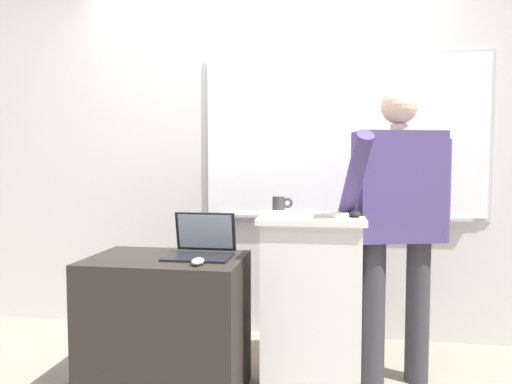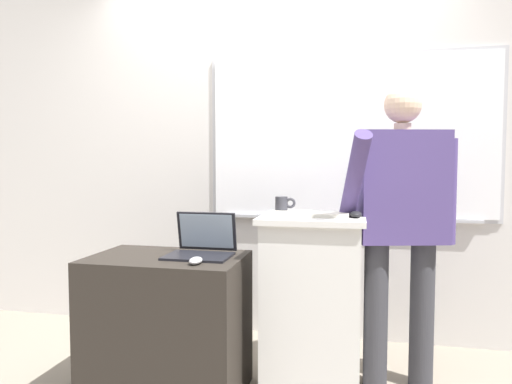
{
  "view_description": "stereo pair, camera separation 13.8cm",
  "coord_description": "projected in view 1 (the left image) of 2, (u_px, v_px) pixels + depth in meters",
  "views": [
    {
      "loc": [
        0.5,
        -1.92,
        1.23
      ],
      "look_at": [
        0.12,
        0.44,
        1.08
      ],
      "focal_mm": 32.0,
      "sensor_mm": 36.0,
      "label": 1
    },
    {
      "loc": [
        0.63,
        -1.89,
        1.23
      ],
      "look_at": [
        0.12,
        0.44,
        1.08
      ],
      "focal_mm": 32.0,
      "sensor_mm": 36.0,
      "label": 2
    }
  ],
  "objects": [
    {
      "name": "lectern_podium",
      "position": [
        312.0,
        301.0,
        2.48
      ],
      "size": [
        0.54,
        0.53,
        0.95
      ],
      "color": "silver",
      "rests_on": "ground_plane"
    },
    {
      "name": "side_desk",
      "position": [
        167.0,
        327.0,
        2.39
      ],
      "size": [
        0.81,
        0.52,
        0.74
      ],
      "color": "#28231E",
      "rests_on": "ground_plane"
    },
    {
      "name": "computer_mouse_by_laptop",
      "position": [
        198.0,
        261.0,
        2.19
      ],
      "size": [
        0.06,
        0.1,
        0.03
      ],
      "color": "#BCBCC1",
      "rests_on": "side_desk"
    },
    {
      "name": "laptop",
      "position": [
        202.0,
        244.0,
        2.42
      ],
      "size": [
        0.34,
        0.29,
        0.22
      ],
      "color": "black",
      "rests_on": "side_desk"
    },
    {
      "name": "computer_mouse_by_keyboard",
      "position": [
        355.0,
        214.0,
        2.35
      ],
      "size": [
        0.06,
        0.1,
        0.03
      ],
      "color": "black",
      "rests_on": "lectern_podium"
    },
    {
      "name": "wireless_keyboard",
      "position": [
        309.0,
        214.0,
        2.39
      ],
      "size": [
        0.4,
        0.13,
        0.02
      ],
      "color": "beige",
      "rests_on": "lectern_podium"
    },
    {
      "name": "person_presenter",
      "position": [
        397.0,
        213.0,
        2.5
      ],
      "size": [
        0.63,
        0.62,
        1.64
      ],
      "rotation": [
        0.0,
        0.0,
        0.25
      ],
      "color": "#333338",
      "rests_on": "ground_plane"
    },
    {
      "name": "back_wall",
      "position": [
        264.0,
        138.0,
        3.3
      ],
      "size": [
        6.4,
        0.17,
        2.82
      ],
      "color": "silver",
      "rests_on": "ground_plane"
    },
    {
      "name": "coffee_mug",
      "position": [
        280.0,
        203.0,
        2.68
      ],
      "size": [
        0.12,
        0.07,
        0.08
      ],
      "color": "#333338",
      "rests_on": "lectern_podium"
    }
  ]
}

